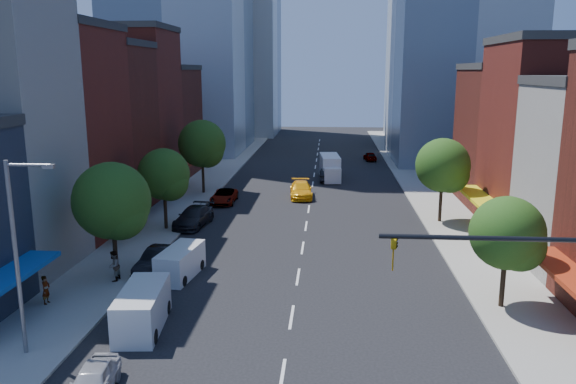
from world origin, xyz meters
name	(u,v)px	position (x,y,z in m)	size (l,w,h in m)	color
ground	(282,377)	(0.00, 0.00, 0.00)	(220.00, 220.00, 0.00)	black
sidewalk_left	(203,185)	(-12.50, 40.00, 0.07)	(5.00, 120.00, 0.15)	gray
sidewalk_right	(425,189)	(12.50, 40.00, 0.07)	(5.00, 120.00, 0.15)	gray
bldg_left_2	(37,135)	(-21.00, 20.50, 8.00)	(12.00, 9.00, 16.00)	maroon
bldg_left_3	(84,130)	(-21.00, 29.00, 7.50)	(12.00, 8.00, 15.00)	#4B1B12
bldg_left_4	(117,112)	(-21.00, 37.50, 8.50)	(12.00, 9.00, 17.00)	maroon
bldg_left_5	(147,123)	(-21.00, 47.00, 6.50)	(12.00, 10.00, 13.00)	#4B1B12
bldg_right_2	(571,140)	(21.00, 24.00, 7.50)	(12.00, 10.00, 15.00)	maroon
bldg_right_3	(527,138)	(21.00, 34.00, 6.50)	(12.00, 10.00, 13.00)	#4B1B12
traffic_signal	(575,347)	(9.94, -4.50, 4.16)	(7.24, 2.24, 8.00)	black
streetlight	(19,246)	(-11.81, 1.00, 5.28)	(2.25, 0.25, 9.00)	slate
tree_left_near	(114,204)	(-11.35, 10.92, 4.87)	(4.80, 4.80, 7.30)	black
tree_left_mid	(165,176)	(-11.35, 21.92, 4.53)	(4.20, 4.20, 6.65)	black
tree_left_far	(203,146)	(-11.35, 35.92, 5.20)	(5.00, 5.00, 7.75)	black
tree_right_near	(510,236)	(11.65, 7.92, 4.19)	(4.00, 4.00, 6.20)	black
tree_right_far	(445,168)	(11.65, 25.92, 4.86)	(4.60, 4.60, 7.20)	black
parked_car_front	(93,381)	(-7.50, -2.00, 0.65)	(1.53, 3.79, 1.29)	#A8A7AC
parked_car_second	(159,260)	(-9.13, 12.27, 0.79)	(1.68, 4.82, 1.59)	black
parked_car_third	(224,196)	(-8.50, 31.93, 0.68)	(2.26, 4.89, 1.36)	#999999
parked_car_rear	(194,217)	(-9.50, 23.37, 0.80)	(2.23, 5.49, 1.59)	black
cargo_van_near	(142,310)	(-7.49, 4.03, 1.05)	(2.46, 5.16, 2.12)	silver
cargo_van_far	(180,263)	(-7.52, 11.43, 0.93)	(2.35, 4.62, 1.89)	silver
taxi	(301,190)	(-1.00, 35.04, 0.80)	(2.23, 5.50, 1.60)	#FCB00D
traffic_car_oncoming	(328,175)	(1.75, 44.09, 0.77)	(1.62, 4.65, 1.53)	black
traffic_car_far	(370,156)	(7.82, 60.01, 0.63)	(1.50, 3.72, 1.27)	#999999
box_truck	(330,168)	(2.01, 45.38, 1.34)	(2.68, 7.19, 2.83)	silver
pedestrian_near	(46,290)	(-13.77, 6.44, 0.96)	(0.59, 0.39, 1.63)	#999999
pedestrian_far	(114,266)	(-11.30, 10.12, 1.11)	(0.94, 0.73, 1.93)	#999999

